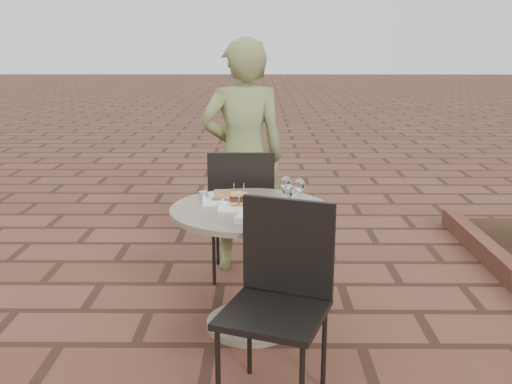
{
  "coord_description": "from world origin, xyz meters",
  "views": [
    {
      "loc": [
        -0.14,
        -3.25,
        1.61
      ],
      "look_at": [
        -0.17,
        -0.19,
        0.82
      ],
      "focal_mm": 40.0,
      "sensor_mm": 36.0,
      "label": 1
    }
  ],
  "objects_px": {
    "chair_far": "(242,205)",
    "plate_sliders": "(239,203)",
    "diner": "(243,157)",
    "plate_salmon": "(223,198)",
    "cafe_table": "(251,249)",
    "plate_tuna": "(266,216)",
    "chair_near": "(280,285)"
  },
  "relations": [
    {
      "from": "chair_near",
      "to": "plate_sliders",
      "type": "distance_m",
      "value": 0.72
    },
    {
      "from": "chair_far",
      "to": "plate_tuna",
      "type": "relative_size",
      "value": 2.79
    },
    {
      "from": "chair_far",
      "to": "plate_sliders",
      "type": "xyz_separation_m",
      "value": [
        0.01,
        -0.69,
        0.21
      ]
    },
    {
      "from": "cafe_table",
      "to": "plate_tuna",
      "type": "xyz_separation_m",
      "value": [
        0.08,
        -0.21,
        0.26
      ]
    },
    {
      "from": "plate_tuna",
      "to": "diner",
      "type": "bearing_deg",
      "value": 97.47
    },
    {
      "from": "cafe_table",
      "to": "chair_far",
      "type": "relative_size",
      "value": 0.97
    },
    {
      "from": "diner",
      "to": "plate_sliders",
      "type": "relative_size",
      "value": 7.43
    },
    {
      "from": "plate_tuna",
      "to": "plate_salmon",
      "type": "bearing_deg",
      "value": 125.51
    },
    {
      "from": "chair_far",
      "to": "plate_sliders",
      "type": "relative_size",
      "value": 4.14
    },
    {
      "from": "chair_far",
      "to": "diner",
      "type": "xyz_separation_m",
      "value": [
        0.01,
        0.25,
        0.28
      ]
    },
    {
      "from": "cafe_table",
      "to": "plate_tuna",
      "type": "bearing_deg",
      "value": -68.19
    },
    {
      "from": "chair_far",
      "to": "cafe_table",
      "type": "bearing_deg",
      "value": 95.65
    },
    {
      "from": "cafe_table",
      "to": "plate_sliders",
      "type": "xyz_separation_m",
      "value": [
        -0.07,
        0.01,
        0.27
      ]
    },
    {
      "from": "cafe_table",
      "to": "diner",
      "type": "xyz_separation_m",
      "value": [
        -0.07,
        0.95,
        0.35
      ]
    },
    {
      "from": "chair_near",
      "to": "plate_salmon",
      "type": "height_order",
      "value": "chair_near"
    },
    {
      "from": "plate_sliders",
      "to": "plate_salmon",
      "type": "bearing_deg",
      "value": 127.16
    },
    {
      "from": "diner",
      "to": "plate_salmon",
      "type": "relative_size",
      "value": 7.04
    },
    {
      "from": "plate_salmon",
      "to": "chair_near",
      "type": "bearing_deg",
      "value": -68.43
    },
    {
      "from": "cafe_table",
      "to": "diner",
      "type": "relative_size",
      "value": 0.54
    },
    {
      "from": "plate_sliders",
      "to": "plate_tuna",
      "type": "bearing_deg",
      "value": -55.54
    },
    {
      "from": "chair_far",
      "to": "plate_salmon",
      "type": "bearing_deg",
      "value": 80.25
    },
    {
      "from": "chair_far",
      "to": "plate_sliders",
      "type": "height_order",
      "value": "chair_far"
    },
    {
      "from": "chair_far",
      "to": "diner",
      "type": "height_order",
      "value": "diner"
    },
    {
      "from": "chair_near",
      "to": "cafe_table",
      "type": "bearing_deg",
      "value": 122.85
    },
    {
      "from": "diner",
      "to": "plate_tuna",
      "type": "height_order",
      "value": "diner"
    },
    {
      "from": "plate_sliders",
      "to": "chair_far",
      "type": "bearing_deg",
      "value": 90.68
    },
    {
      "from": "diner",
      "to": "plate_sliders",
      "type": "xyz_separation_m",
      "value": [
        0.0,
        -0.94,
        -0.08
      ]
    },
    {
      "from": "chair_near",
      "to": "plate_tuna",
      "type": "distance_m",
      "value": 0.49
    },
    {
      "from": "diner",
      "to": "plate_sliders",
      "type": "distance_m",
      "value": 0.94
    },
    {
      "from": "diner",
      "to": "chair_far",
      "type": "bearing_deg",
      "value": 81.58
    },
    {
      "from": "cafe_table",
      "to": "diner",
      "type": "bearing_deg",
      "value": 94.12
    },
    {
      "from": "plate_salmon",
      "to": "plate_tuna",
      "type": "relative_size",
      "value": 0.71
    }
  ]
}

